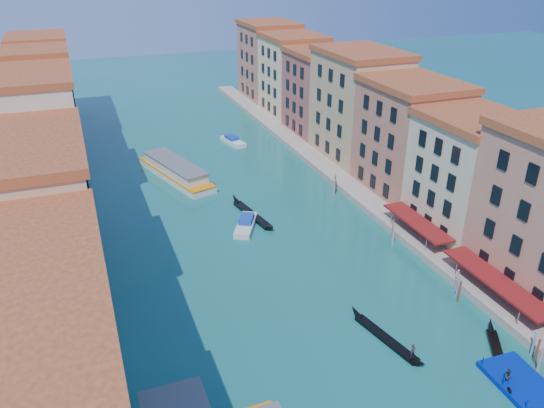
{
  "coord_description": "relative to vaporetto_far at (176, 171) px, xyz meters",
  "views": [
    {
      "loc": [
        -19.83,
        -14.9,
        37.21
      ],
      "look_at": [
        2.95,
        45.35,
        6.21
      ],
      "focal_mm": 35.0,
      "sensor_mm": 36.0,
      "label": 1
    }
  ],
  "objects": [
    {
      "name": "blue_dock",
      "position": [
        20.31,
        -61.62,
        -1.08
      ],
      "size": [
        4.78,
        6.97,
        0.57
      ],
      "rotation": [
        0.0,
        0.0,
        -0.04
      ],
      "color": "#001D98",
      "rests_on": "ground"
    },
    {
      "name": "motorboat_mid",
      "position": [
        5.9,
        -22.48,
        -0.77
      ],
      "size": [
        5.55,
        7.63,
        1.54
      ],
      "rotation": [
        0.0,
        0.0,
        -0.49
      ],
      "color": "silver",
      "rests_on": "ground"
    },
    {
      "name": "restaurant_awnings",
      "position": [
        27.0,
        -50.82,
        1.62
      ],
      "size": [
        3.2,
        44.55,
        3.12
      ],
      "color": "maroon",
      "rests_on": "ground"
    },
    {
      "name": "left_bank_palazzos",
      "position": [
        -21.19,
        -9.15,
        8.34
      ],
      "size": [
        12.8,
        128.4,
        21.0
      ],
      "color": "#C1B48C",
      "rests_on": "ground"
    },
    {
      "name": "quay",
      "position": [
        26.81,
        -8.83,
        -0.87
      ],
      "size": [
        4.0,
        140.0,
        1.0
      ],
      "primitive_type": "cube",
      "color": "gray",
      "rests_on": "ground"
    },
    {
      "name": "right_bank_palazzos",
      "position": [
        34.81,
        -8.83,
        8.38
      ],
      "size": [
        12.8,
        128.4,
        21.0
      ],
      "color": "#B04A34",
      "rests_on": "ground"
    },
    {
      "name": "gondola_fore",
      "position": [
        11.82,
        -51.68,
        -0.98
      ],
      "size": [
        3.28,
        11.35,
        2.28
      ],
      "rotation": [
        0.0,
        0.0,
        0.21
      ],
      "color": "black",
      "rests_on": "ground"
    },
    {
      "name": "mooring_poles_right",
      "position": [
        23.91,
        -45.03,
        -0.07
      ],
      "size": [
        1.44,
        54.24,
        3.2
      ],
      "color": "brown",
      "rests_on": "ground"
    },
    {
      "name": "vaporetto_far",
      "position": [
        0.0,
        0.0,
        0.0
      ],
      "size": [
        10.38,
        20.91,
        3.04
      ],
      "rotation": [
        0.0,
        0.0,
        0.29
      ],
      "color": "silver",
      "rests_on": "ground"
    },
    {
      "name": "gondola_right",
      "position": [
        20.69,
        -58.52,
        -0.94
      ],
      "size": [
        6.6,
        10.07,
        2.25
      ],
      "rotation": [
        0.0,
        0.0,
        -0.55
      ],
      "color": "black",
      "rests_on": "ground"
    },
    {
      "name": "motorboat_far",
      "position": [
        15.07,
        14.49,
        -0.78
      ],
      "size": [
        3.9,
        7.69,
        1.52
      ],
      "rotation": [
        0.0,
        0.0,
        0.23
      ],
      "color": "silver",
      "rests_on": "ground"
    },
    {
      "name": "gondola_far",
      "position": [
        7.87,
        -19.17,
        -0.98
      ],
      "size": [
        3.42,
        13.39,
        1.91
      ],
      "rotation": [
        0.0,
        0.0,
        0.18
      ],
      "color": "black",
      "rests_on": "ground"
    }
  ]
}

